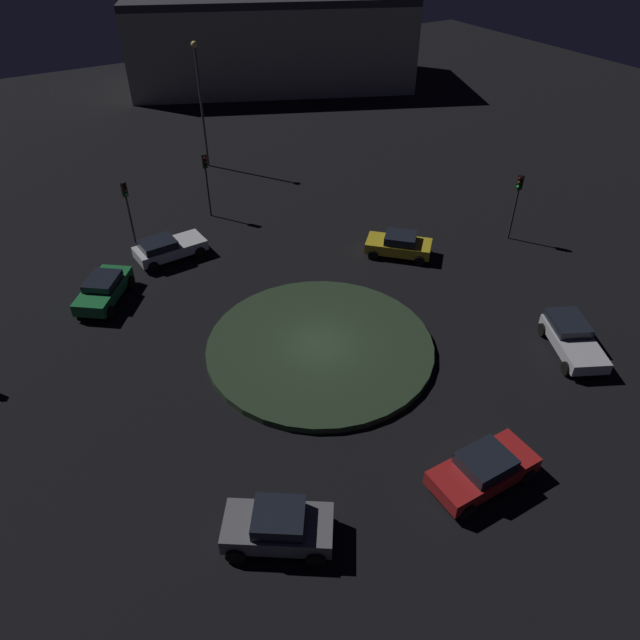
% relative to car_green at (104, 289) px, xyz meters
% --- Properties ---
extents(ground_plane, '(119.72, 119.72, 0.00)m').
position_rel_car_green_xyz_m(ground_plane, '(-8.05, 9.59, -0.77)').
color(ground_plane, black).
extents(roundabout_island, '(11.21, 11.21, 0.34)m').
position_rel_car_green_xyz_m(roundabout_island, '(-8.05, 9.59, -0.60)').
color(roundabout_island, '#263823').
rests_on(roundabout_island, ground_plane).
extents(car_green, '(3.91, 4.37, 1.43)m').
position_rel_car_green_xyz_m(car_green, '(0.00, 0.00, 0.00)').
color(car_green, '#1E7238').
rests_on(car_green, ground_plane).
extents(car_grey, '(4.19, 3.62, 1.58)m').
position_rel_car_green_xyz_m(car_grey, '(-1.47, 17.88, 0.04)').
color(car_grey, slate).
rests_on(car_grey, ground_plane).
extents(car_red, '(4.29, 2.08, 1.46)m').
position_rel_car_green_xyz_m(car_red, '(-9.35, 19.66, -0.01)').
color(car_red, red).
rests_on(car_red, ground_plane).
extents(car_white, '(4.28, 2.31, 1.40)m').
position_rel_car_green_xyz_m(car_white, '(-4.49, -2.52, -0.02)').
color(car_white, white).
rests_on(car_white, ground_plane).
extents(car_silver, '(3.47, 4.49, 1.34)m').
position_rel_car_green_xyz_m(car_silver, '(-18.67, 15.90, -0.05)').
color(car_silver, silver).
rests_on(car_silver, ground_plane).
extents(car_yellow, '(4.05, 4.02, 1.44)m').
position_rel_car_green_xyz_m(car_yellow, '(-16.81, 4.27, -0.03)').
color(car_yellow, gold).
rests_on(car_yellow, ground_plane).
extents(traffic_light_south, '(0.31, 0.36, 4.36)m').
position_rel_car_green_xyz_m(traffic_light_south, '(-8.84, -6.50, 2.33)').
color(traffic_light_south, '#2D2D2D').
rests_on(traffic_light_south, ground_plane).
extents(traffic_light_west, '(0.38, 0.34, 4.32)m').
position_rel_car_green_xyz_m(traffic_light_west, '(-24.18, 6.20, 2.30)').
color(traffic_light_west, '#2D2D2D').
rests_on(traffic_light_west, ground_plane).
extents(traffic_light_south_near, '(0.35, 0.39, 4.08)m').
position_rel_car_green_xyz_m(traffic_light_south_near, '(-3.29, -5.54, 2.14)').
color(traffic_light_south_near, '#2D2D2D').
rests_on(traffic_light_south_near, ground_plane).
extents(streetlamp_south, '(0.47, 0.47, 9.30)m').
position_rel_car_green_xyz_m(streetlamp_south, '(-11.99, -14.76, 4.93)').
color(streetlamp_south, '#4C4C51').
rests_on(streetlamp_south, ground_plane).
extents(store_building, '(32.20, 23.98, 9.08)m').
position_rel_car_green_xyz_m(store_building, '(-27.23, -33.31, 3.77)').
color(store_building, '#ADA893').
rests_on(store_building, ground_plane).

